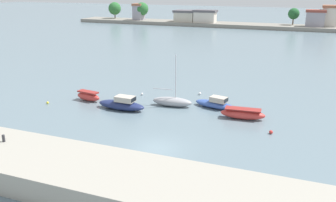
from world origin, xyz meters
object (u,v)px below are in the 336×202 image
object	(u,v)px
moored_boat_3	(215,104)
moored_boat_4	(243,114)
mooring_buoy_0	(200,94)
mooring_buoy_1	(271,132)
moored_boat_2	(172,101)
moored_boat_1	(122,104)
mooring_buoy_2	(48,103)
mooring_buoy_3	(142,94)
mooring_bollard	(4,138)
moored_boat_0	(88,96)

from	to	relation	value
moored_boat_3	moored_boat_4	world-z (taller)	moored_boat_3
mooring_buoy_0	mooring_buoy_1	distance (m)	13.45
moored_boat_2	mooring_buoy_1	xyz separation A→B (m)	(11.22, -4.16, -0.36)
moored_boat_2	mooring_buoy_0	bearing A→B (deg)	67.50
moored_boat_1	mooring_buoy_2	size ratio (longest dim) A/B	19.49
moored_boat_4	mooring_buoy_1	world-z (taller)	moored_boat_4
moored_boat_2	moored_boat_4	xyz separation A→B (m)	(8.09, -1.18, -0.01)
moored_boat_1	mooring_buoy_0	size ratio (longest dim) A/B	16.58
mooring_buoy_1	mooring_buoy_2	world-z (taller)	mooring_buoy_1
moored_boat_1	moored_boat_3	bearing A→B (deg)	25.68
moored_boat_1	moored_boat_4	world-z (taller)	moored_boat_1
moored_boat_3	moored_boat_1	bearing A→B (deg)	-143.12
mooring_buoy_2	mooring_buoy_3	bearing A→B (deg)	39.45
moored_boat_4	moored_boat_2	bearing A→B (deg)	166.96
moored_boat_2	mooring_buoy_3	bearing A→B (deg)	147.32
moored_boat_1	mooring_buoy_1	bearing A→B (deg)	-2.64
moored_boat_3	mooring_buoy_3	xyz separation A→B (m)	(-9.59, 1.42, -0.35)
mooring_bollard	moored_boat_2	bearing A→B (deg)	67.87
moored_boat_1	moored_boat_4	size ratio (longest dim) A/B	1.21
moored_boat_0	moored_boat_4	xyz separation A→B (m)	(17.95, 0.53, -0.02)
mooring_buoy_1	moored_boat_0	bearing A→B (deg)	173.37
moored_boat_0	mooring_buoy_2	world-z (taller)	moored_boat_0
mooring_buoy_0	moored_boat_1	bearing A→B (deg)	-127.30
moored_boat_3	mooring_buoy_3	bearing A→B (deg)	-175.95
moored_boat_0	moored_boat_1	bearing A→B (deg)	-6.11
moored_boat_2	mooring_buoy_2	distance (m)	14.24
mooring_bollard	moored_boat_1	distance (m)	14.49
mooring_bollard	moored_boat_1	xyz separation A→B (m)	(2.33, 14.23, -1.41)
moored_boat_2	moored_boat_3	xyz separation A→B (m)	(4.63, 1.17, -0.05)
mooring_buoy_0	mooring_buoy_1	bearing A→B (deg)	-44.62
moored_boat_4	moored_boat_1	bearing A→B (deg)	-176.35
moored_boat_1	mooring_buoy_0	bearing A→B (deg)	53.98
moored_boat_2	mooring_buoy_1	size ratio (longest dim) A/B	16.71
moored_boat_1	mooring_buoy_3	world-z (taller)	moored_boat_1
moored_boat_3	moored_boat_0	bearing A→B (deg)	-156.29
mooring_bollard	mooring_buoy_2	xyz separation A→B (m)	(-6.48, 12.84, -1.86)
mooring_buoy_0	mooring_buoy_2	distance (m)	18.04
moored_boat_0	moored_boat_3	size ratio (longest dim) A/B	0.68
mooring_bollard	moored_boat_3	xyz separation A→B (m)	(11.67, 18.47, -1.51)
moored_boat_3	moored_boat_2	bearing A→B (deg)	-153.38
mooring_buoy_1	mooring_buoy_0	bearing A→B (deg)	135.38
moored_boat_2	mooring_buoy_2	xyz separation A→B (m)	(-13.52, -4.46, -0.40)
moored_boat_0	mooring_buoy_3	bearing A→B (deg)	49.92
mooring_buoy_1	mooring_buoy_3	world-z (taller)	mooring_buoy_1
moored_boat_0	moored_boat_1	distance (m)	5.33
mooring_bollard	mooring_buoy_1	distance (m)	22.57
mooring_bollard	moored_boat_2	world-z (taller)	moored_boat_2
mooring_buoy_0	mooring_buoy_2	bearing A→B (deg)	-147.30
moored_boat_0	mooring_buoy_1	size ratio (longest dim) A/B	9.56
moored_boat_1	mooring_buoy_1	world-z (taller)	moored_boat_1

